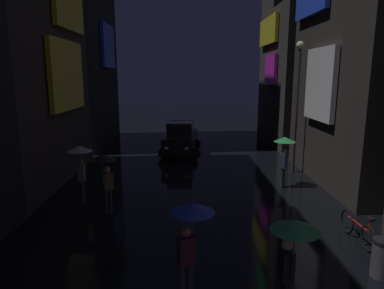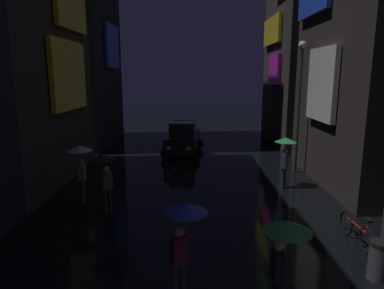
% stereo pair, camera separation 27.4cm
% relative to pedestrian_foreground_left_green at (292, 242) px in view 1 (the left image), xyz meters
% --- Properties ---
extents(building_right_far, '(4.25, 7.11, 17.37)m').
position_rel_pedestrian_foreground_left_green_xyz_m(building_right_far, '(5.80, 17.55, 7.02)').
color(building_right_far, '#33302D').
rests_on(building_right_far, ground).
extents(pedestrian_foreground_left_green, '(0.90, 0.90, 2.12)m').
position_rel_pedestrian_foreground_left_green_xyz_m(pedestrian_foreground_left_green, '(0.00, 0.00, 0.00)').
color(pedestrian_foreground_left_green, black).
rests_on(pedestrian_foreground_left_green, ground).
extents(pedestrian_far_right_clear, '(0.90, 0.90, 2.12)m').
position_rel_pedestrian_foreground_left_green_xyz_m(pedestrian_far_right_clear, '(-5.75, 6.45, 0.00)').
color(pedestrian_far_right_clear, '#38332D').
rests_on(pedestrian_far_right_clear, ground).
extents(pedestrian_near_crossing_black, '(0.90, 0.90, 2.12)m').
position_rel_pedestrian_foreground_left_green_xyz_m(pedestrian_near_crossing_black, '(-4.61, 5.20, 0.00)').
color(pedestrian_near_crossing_black, '#38332D').
rests_on(pedestrian_near_crossing_black, ground).
extents(pedestrian_foreground_right_green, '(0.90, 0.90, 2.12)m').
position_rel_pedestrian_foreground_left_green_xyz_m(pedestrian_foreground_right_green, '(2.20, 8.11, 0.00)').
color(pedestrian_foreground_right_green, '#2D2D38').
rests_on(pedestrian_foreground_right_green, ground).
extents(pedestrian_midstreet_centre_blue, '(0.90, 0.90, 2.12)m').
position_rel_pedestrian_foreground_left_green_xyz_m(pedestrian_midstreet_centre_blue, '(-1.84, 0.76, 0.00)').
color(pedestrian_midstreet_centre_blue, '#2D2D38').
rests_on(pedestrian_midstreet_centre_blue, ground).
extents(bicycle_parked_at_storefront, '(0.17, 1.82, 0.96)m').
position_rel_pedestrian_foreground_left_green_xyz_m(bicycle_parked_at_storefront, '(2.93, 3.18, -1.28)').
color(bicycle_parked_at_storefront, black).
rests_on(bicycle_parked_at_storefront, ground).
extents(car_distant, '(2.53, 4.28, 1.92)m').
position_rel_pedestrian_foreground_left_green_xyz_m(car_distant, '(-2.19, 14.35, -0.74)').
color(car_distant, black).
rests_on(car_distant, ground).
extents(streetlamp_right_far, '(0.36, 0.36, 6.15)m').
position_rel_pedestrian_foreground_left_green_xyz_m(streetlamp_right_far, '(3.32, 10.30, 2.12)').
color(streetlamp_right_far, '#2D2D33').
rests_on(streetlamp_right_far, ground).
extents(trash_bin, '(0.46, 0.46, 0.93)m').
position_rel_pedestrian_foreground_left_green_xyz_m(trash_bin, '(2.62, 1.46, -1.20)').
color(trash_bin, '#3F3F47').
rests_on(trash_bin, ground).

